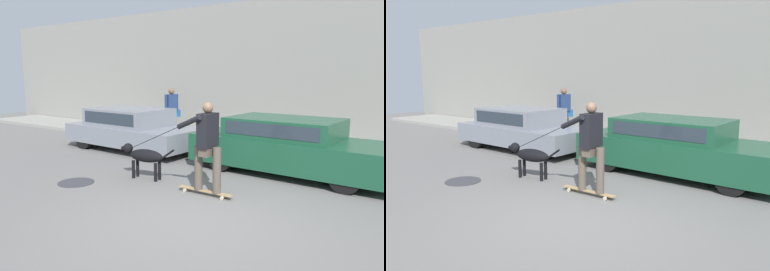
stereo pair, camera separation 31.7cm
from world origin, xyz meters
The scene contains 9 objects.
ground_plane centered at (0.00, 0.00, 0.00)m, with size 36.00×36.00×0.00m, color slate.
back_wall centered at (0.00, 7.10, 2.32)m, with size 32.00×0.30×4.63m.
sidewalk_curb centered at (0.00, 5.74, 0.06)m, with size 30.00×2.39×0.11m.
parked_car_0 centered at (-4.60, 3.43, 0.61)m, with size 4.26×1.98×1.23m.
parked_car_1 centered at (0.25, 3.43, 0.62)m, with size 4.57×1.91×1.26m.
dog centered at (-2.16, 1.23, 0.50)m, with size 1.33×0.38×0.74m.
skateboarder centered at (-0.43, 1.04, 0.98)m, with size 2.67×0.63×1.73m.
pedestrian_with_bag centered at (-5.06, 5.95, 1.02)m, with size 0.29×0.69×1.64m.
manhole_cover centered at (-3.10, 0.17, 0.01)m, with size 0.73×0.73×0.01m.
Camera 2 is at (3.44, -4.42, 2.22)m, focal length 35.00 mm.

